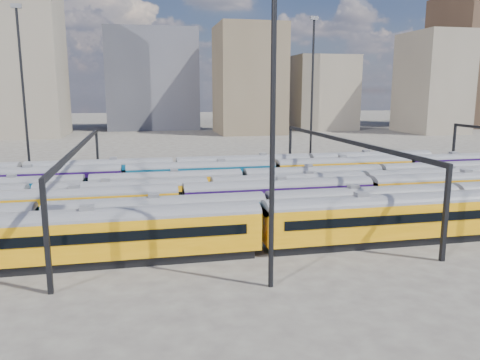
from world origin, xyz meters
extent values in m
plane|color=#413B37|center=(0.00, 0.00, 0.00)|extent=(500.00, 500.00, 0.00)
cube|color=black|center=(-14.93, -15.00, 0.37)|extent=(20.33, 2.64, 0.75)
cube|color=#BD7B07|center=(-14.93, -15.00, 2.30)|extent=(21.40, 3.10, 3.10)
cylinder|color=#4C4C51|center=(-14.93, -15.00, 3.85)|extent=(21.40, 3.10, 3.10)
cube|color=black|center=(-14.93, -16.57, 2.67)|extent=(18.83, 0.06, 0.80)
cube|color=black|center=(-14.93, -13.43, 2.67)|extent=(18.83, 0.06, 0.80)
cube|color=slate|center=(-14.93, -15.00, 4.68)|extent=(1.07, 0.96, 0.37)
cube|color=black|center=(7.07, -15.00, 0.37)|extent=(20.33, 2.64, 0.75)
cube|color=#BD7B07|center=(7.07, -15.00, 2.30)|extent=(21.40, 3.10, 3.10)
cylinder|color=#4C4C51|center=(7.07, -15.00, 3.85)|extent=(21.40, 3.10, 3.10)
cube|color=black|center=(7.07, -16.57, 2.67)|extent=(18.83, 0.06, 0.80)
cube|color=black|center=(7.07, -13.43, 2.67)|extent=(18.83, 0.06, 0.80)
cube|color=slate|center=(7.07, -15.00, 4.68)|extent=(1.07, 0.96, 0.37)
cube|color=black|center=(-12.33, -10.00, 0.34)|extent=(18.68, 2.42, 0.69)
cube|color=#053351|center=(-12.33, -10.00, 2.11)|extent=(19.66, 2.85, 2.85)
cylinder|color=#4C4C51|center=(-12.33, -10.00, 3.54)|extent=(19.66, 2.85, 2.85)
cube|color=black|center=(-12.33, -11.45, 2.46)|extent=(17.30, 0.06, 0.74)
cube|color=black|center=(-12.33, -8.55, 2.46)|extent=(17.30, 0.06, 0.74)
cube|color=slate|center=(-12.33, -10.00, 4.30)|extent=(0.98, 0.88, 0.34)
cube|color=black|center=(7.93, -10.00, 0.34)|extent=(18.68, 2.42, 0.69)
cube|color=#BD7B07|center=(7.93, -10.00, 2.11)|extent=(19.66, 2.85, 2.85)
cylinder|color=#4C4C51|center=(7.93, -10.00, 3.54)|extent=(19.66, 2.85, 2.85)
cube|color=black|center=(7.93, -11.45, 2.46)|extent=(17.30, 0.06, 0.74)
cube|color=black|center=(7.93, -8.55, 2.46)|extent=(17.30, 0.06, 0.74)
cube|color=slate|center=(7.93, -10.00, 4.30)|extent=(0.98, 0.88, 0.34)
cube|color=black|center=(-20.33, -5.00, 0.36)|extent=(19.35, 2.51, 0.71)
cube|color=#BD7B07|center=(-20.33, -5.00, 2.19)|extent=(20.37, 2.95, 2.95)
cylinder|color=#4C4C51|center=(-20.33, -5.00, 3.67)|extent=(20.37, 2.95, 2.95)
cube|color=black|center=(-20.33, -6.50, 2.54)|extent=(17.93, 0.06, 0.76)
cube|color=black|center=(-20.33, -3.50, 2.54)|extent=(17.93, 0.06, 0.76)
cube|color=slate|center=(-20.33, -5.00, 4.45)|extent=(1.02, 0.92, 0.36)
cube|color=black|center=(0.65, -5.00, 0.36)|extent=(19.35, 2.51, 0.71)
cube|color=#190736|center=(0.65, -5.00, 2.19)|extent=(20.37, 2.95, 2.95)
cylinder|color=#4C4C51|center=(0.65, -5.00, 3.67)|extent=(20.37, 2.95, 2.95)
cube|color=black|center=(0.65, -6.50, 2.54)|extent=(17.93, 0.06, 0.76)
cube|color=black|center=(0.65, -3.50, 2.54)|extent=(17.93, 0.06, 0.76)
cube|color=slate|center=(0.65, -5.00, 4.45)|extent=(1.02, 0.92, 0.36)
cube|color=black|center=(21.62, -5.00, 0.36)|extent=(19.35, 2.51, 0.71)
cube|color=#BD7B07|center=(21.62, -5.00, 2.19)|extent=(20.37, 2.95, 2.95)
cylinder|color=#4C4C51|center=(21.62, -5.00, 3.67)|extent=(20.37, 2.95, 2.95)
cube|color=black|center=(21.62, -6.50, 2.54)|extent=(17.93, 0.06, 0.76)
cube|color=black|center=(21.62, -3.50, 2.54)|extent=(17.93, 0.06, 0.76)
cube|color=slate|center=(21.62, -5.00, 4.45)|extent=(1.02, 0.92, 0.36)
cube|color=black|center=(-15.70, 0.00, 0.32)|extent=(17.59, 2.28, 0.65)
cube|color=#BD7B07|center=(-15.70, 0.00, 1.99)|extent=(18.52, 2.68, 2.68)
cylinder|color=#4C4C51|center=(-15.70, 0.00, 3.33)|extent=(18.52, 2.68, 2.68)
cube|color=black|center=(-15.70, -1.36, 2.31)|extent=(16.30, 0.06, 0.69)
cube|color=black|center=(-15.70, 1.36, 2.31)|extent=(16.30, 0.06, 0.69)
cube|color=slate|center=(-15.70, 0.00, 4.05)|extent=(0.93, 0.83, 0.32)
cube|color=black|center=(3.41, 0.00, 0.32)|extent=(17.59, 2.28, 0.65)
cube|color=#190736|center=(3.41, 0.00, 1.99)|extent=(18.52, 2.68, 2.68)
cylinder|color=#4C4C51|center=(3.41, 0.00, 3.33)|extent=(18.52, 2.68, 2.68)
cube|color=black|center=(3.41, -1.36, 2.31)|extent=(16.30, 0.06, 0.69)
cube|color=black|center=(3.41, 1.36, 2.31)|extent=(16.30, 0.06, 0.69)
cube|color=slate|center=(3.41, 0.00, 4.05)|extent=(0.93, 0.83, 0.32)
cube|color=black|center=(22.53, 0.00, 0.32)|extent=(17.59, 2.28, 0.65)
cube|color=#053351|center=(22.53, 0.00, 1.99)|extent=(18.52, 2.68, 2.68)
cylinder|color=#4C4C51|center=(22.53, 0.00, 3.33)|extent=(18.52, 2.68, 2.68)
cube|color=black|center=(22.53, -1.36, 2.31)|extent=(16.30, 0.06, 0.69)
cube|color=black|center=(22.53, 1.36, 2.31)|extent=(16.30, 0.06, 0.69)
cube|color=slate|center=(22.53, 0.00, 4.05)|extent=(0.93, 0.83, 0.32)
cube|color=black|center=(-29.54, 5.00, 0.32)|extent=(17.41, 2.26, 0.64)
cube|color=#053351|center=(-29.54, 5.00, 1.97)|extent=(18.33, 2.66, 2.66)
cylinder|color=#4C4C51|center=(-29.54, 5.00, 3.30)|extent=(18.33, 2.66, 2.66)
cube|color=black|center=(-29.54, 6.35, 2.29)|extent=(16.13, 0.06, 0.69)
cube|color=black|center=(-10.61, 5.00, 0.32)|extent=(17.41, 2.26, 0.64)
cube|color=#BD7B07|center=(-10.61, 5.00, 1.97)|extent=(18.33, 2.66, 2.66)
cylinder|color=#4C4C51|center=(-10.61, 5.00, 3.30)|extent=(18.33, 2.66, 2.66)
cube|color=black|center=(-10.61, 3.65, 2.29)|extent=(16.13, 0.06, 0.69)
cube|color=black|center=(-10.61, 6.35, 2.29)|extent=(16.13, 0.06, 0.69)
cube|color=slate|center=(-10.61, 5.00, 4.01)|extent=(0.92, 0.82, 0.32)
cube|color=black|center=(8.32, 5.00, 0.32)|extent=(17.41, 2.26, 0.64)
cube|color=#053351|center=(8.32, 5.00, 1.97)|extent=(18.33, 2.66, 2.66)
cylinder|color=#4C4C51|center=(8.32, 5.00, 3.30)|extent=(18.33, 2.66, 2.66)
cube|color=black|center=(8.32, 3.65, 2.29)|extent=(16.13, 0.06, 0.69)
cube|color=black|center=(8.32, 6.35, 2.29)|extent=(16.13, 0.06, 0.69)
cube|color=slate|center=(8.32, 5.00, 4.01)|extent=(0.92, 0.82, 0.32)
cube|color=black|center=(27.25, 5.00, 0.32)|extent=(17.41, 2.26, 0.64)
cube|color=#BD7B07|center=(27.25, 5.00, 1.97)|extent=(18.33, 2.66, 2.66)
cylinder|color=#4C4C51|center=(27.25, 5.00, 3.30)|extent=(18.33, 2.66, 2.66)
cube|color=black|center=(27.25, 3.65, 2.29)|extent=(16.13, 0.06, 0.69)
cube|color=black|center=(27.25, 6.35, 2.29)|extent=(16.13, 0.06, 0.69)
cube|color=slate|center=(27.25, 5.00, 4.01)|extent=(0.92, 0.82, 0.32)
cube|color=black|center=(-26.23, 10.00, 0.35)|extent=(18.93, 2.46, 0.70)
cube|color=#190736|center=(-26.23, 10.00, 2.14)|extent=(19.93, 2.89, 2.89)
cylinder|color=#4C4C51|center=(-26.23, 10.00, 3.59)|extent=(19.93, 2.89, 2.89)
cube|color=black|center=(-26.23, 8.53, 2.49)|extent=(17.54, 0.06, 0.75)
cube|color=black|center=(-26.23, 11.47, 2.49)|extent=(17.54, 0.06, 0.75)
cube|color=slate|center=(-26.23, 10.00, 4.36)|extent=(1.00, 0.90, 0.35)
cube|color=black|center=(-5.69, 10.00, 0.35)|extent=(18.93, 2.46, 0.70)
cube|color=#053351|center=(-5.69, 10.00, 2.14)|extent=(19.93, 2.89, 2.89)
cylinder|color=#4C4C51|center=(-5.69, 10.00, 3.59)|extent=(19.93, 2.89, 2.89)
cube|color=black|center=(-5.69, 8.53, 2.49)|extent=(17.54, 0.06, 0.75)
cube|color=black|center=(-5.69, 11.47, 2.49)|extent=(17.54, 0.06, 0.75)
cube|color=slate|center=(-5.69, 10.00, 4.36)|extent=(1.00, 0.90, 0.35)
cube|color=black|center=(14.84, 10.00, 0.35)|extent=(18.93, 2.46, 0.70)
cube|color=#BD7B07|center=(14.84, 10.00, 2.14)|extent=(19.93, 2.89, 2.89)
cylinder|color=#4C4C51|center=(14.84, 10.00, 3.59)|extent=(19.93, 2.89, 2.89)
cube|color=black|center=(14.84, 8.53, 2.49)|extent=(17.54, 0.06, 0.75)
cube|color=black|center=(14.84, 11.47, 2.49)|extent=(17.54, 0.06, 0.75)
cube|color=slate|center=(14.84, 10.00, 4.36)|extent=(1.00, 0.90, 0.35)
cube|color=black|center=(35.37, 10.00, 0.35)|extent=(18.93, 2.46, 0.70)
cube|color=#190736|center=(35.37, 10.00, 2.14)|extent=(19.93, 2.89, 2.89)
cylinder|color=#4C4C51|center=(35.37, 10.00, 3.59)|extent=(19.93, 2.89, 2.89)
cube|color=black|center=(35.37, 8.53, 2.49)|extent=(17.54, 0.06, 0.75)
cube|color=black|center=(35.37, 11.47, 2.49)|extent=(17.54, 0.06, 0.75)
cube|color=slate|center=(35.37, 10.00, 4.36)|extent=(1.00, 0.90, 0.35)
cube|color=black|center=(-19.20, 15.00, 0.35)|extent=(18.81, 2.44, 0.69)
cube|color=#053351|center=(-19.20, 15.00, 2.13)|extent=(19.80, 2.87, 2.87)
cylinder|color=#4C4C51|center=(-19.20, 15.00, 3.56)|extent=(19.80, 2.87, 2.87)
cube|color=black|center=(-19.20, 13.54, 2.47)|extent=(17.42, 0.06, 0.74)
cube|color=black|center=(-19.20, 16.46, 2.47)|extent=(17.42, 0.06, 0.74)
cube|color=slate|center=(-19.20, 15.00, 4.33)|extent=(0.99, 0.89, 0.35)
cube|color=black|center=(1.19, 15.00, 0.35)|extent=(18.81, 2.44, 0.69)
cube|color=#BD7B07|center=(1.19, 15.00, 2.13)|extent=(19.80, 2.87, 2.87)
cylinder|color=#4C4C51|center=(1.19, 15.00, 3.56)|extent=(19.80, 2.87, 2.87)
cube|color=black|center=(1.19, 13.54, 2.47)|extent=(17.42, 0.06, 0.74)
cube|color=black|center=(1.19, 16.46, 2.47)|extent=(17.42, 0.06, 0.74)
cube|color=slate|center=(1.19, 15.00, 4.33)|extent=(0.99, 0.89, 0.35)
cube|color=black|center=(21.59, 15.00, 0.35)|extent=(18.81, 2.44, 0.69)
cube|color=#190736|center=(21.59, 15.00, 2.13)|extent=(19.80, 2.87, 2.87)
cylinder|color=#4C4C51|center=(21.59, 15.00, 3.56)|extent=(19.80, 2.87, 2.87)
cube|color=black|center=(21.59, 13.54, 2.47)|extent=(17.42, 0.06, 0.74)
cube|color=black|center=(21.59, 16.46, 2.47)|extent=(17.42, 0.06, 0.74)
cube|color=slate|center=(21.59, 15.00, 4.33)|extent=(0.99, 0.89, 0.35)
cube|color=black|center=(-20.00, -20.00, 4.00)|extent=(0.35, 0.35, 8.00)
cube|color=black|center=(-20.00, 20.00, 4.00)|extent=(0.35, 0.35, 8.00)
cube|color=black|center=(-20.00, 0.00, 7.80)|extent=(0.30, 40.00, 0.45)
cube|color=black|center=(10.00, -20.00, 4.00)|extent=(0.35, 0.35, 8.00)
cube|color=black|center=(10.00, 20.00, 4.00)|extent=(0.35, 0.35, 8.00)
cube|color=black|center=(10.00, 0.00, 7.80)|extent=(0.30, 40.00, 0.45)
cube|color=black|center=(40.00, 20.00, 4.00)|extent=(0.35, 0.35, 8.00)
cylinder|color=black|center=(-30.00, 22.00, 12.50)|extent=(0.36, 0.36, 25.00)
cube|color=slate|center=(-30.00, 22.00, 25.30)|extent=(1.40, 0.50, 0.60)
cylinder|color=black|center=(-5.00, -22.00, 12.50)|extent=(0.36, 0.36, 25.00)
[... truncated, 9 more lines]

